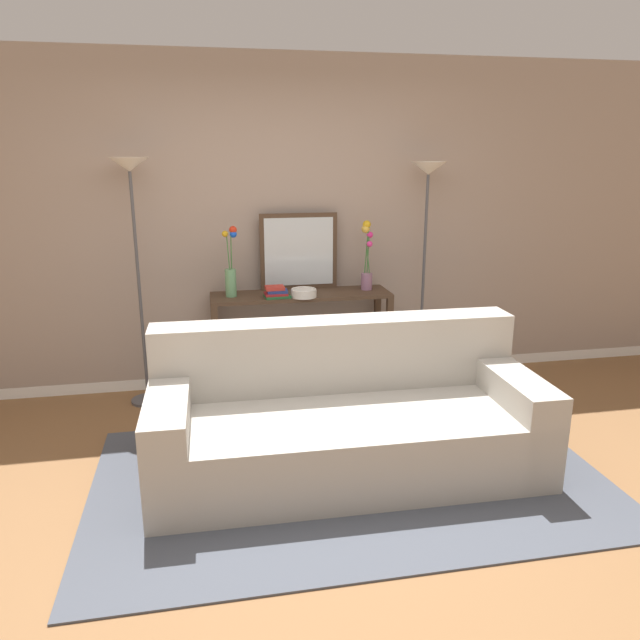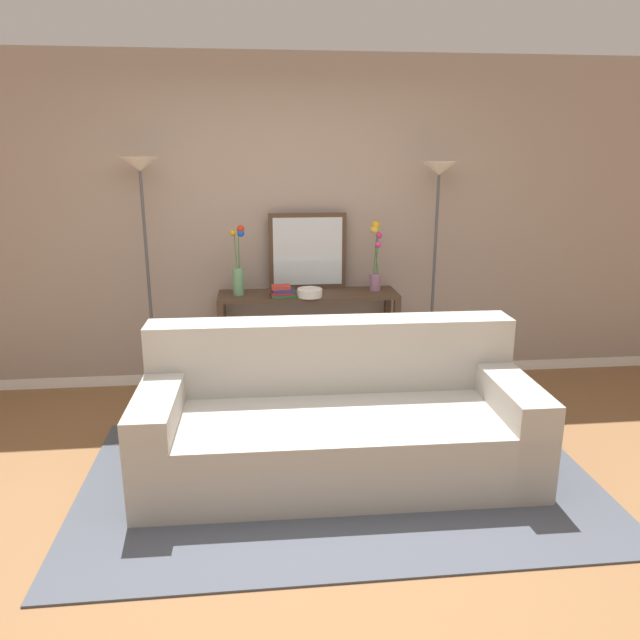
# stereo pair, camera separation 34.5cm
# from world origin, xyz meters

# --- Properties ---
(ground_plane) EXTENTS (16.00, 16.00, 0.02)m
(ground_plane) POSITION_xyz_m (0.00, 0.00, -0.01)
(ground_plane) COLOR brown
(back_wall) EXTENTS (12.00, 0.15, 2.65)m
(back_wall) POSITION_xyz_m (0.00, 2.11, 1.32)
(back_wall) COLOR white
(back_wall) RESTS_ON ground
(area_rug) EXTENTS (3.05, 1.81, 0.01)m
(area_rug) POSITION_xyz_m (0.25, 0.32, 0.01)
(area_rug) COLOR #474C56
(area_rug) RESTS_ON ground
(couch) EXTENTS (2.35, 1.02, 0.88)m
(couch) POSITION_xyz_m (0.25, 0.48, 0.31)
(couch) COLOR #ADA89E
(couch) RESTS_ON ground
(console_table) EXTENTS (1.43, 0.39, 0.82)m
(console_table) POSITION_xyz_m (0.20, 1.79, 0.58)
(console_table) COLOR #473323
(console_table) RESTS_ON ground
(floor_lamp_left) EXTENTS (0.28, 0.28, 1.87)m
(floor_lamp_left) POSITION_xyz_m (-1.04, 1.78, 1.47)
(floor_lamp_left) COLOR #4C4C51
(floor_lamp_left) RESTS_ON ground
(floor_lamp_right) EXTENTS (0.28, 0.28, 1.84)m
(floor_lamp_right) POSITION_xyz_m (1.22, 1.78, 1.44)
(floor_lamp_right) COLOR #4C4C51
(floor_lamp_right) RESTS_ON ground
(wall_mirror) EXTENTS (0.63, 0.02, 0.62)m
(wall_mirror) POSITION_xyz_m (0.21, 1.95, 1.13)
(wall_mirror) COLOR #473323
(wall_mirror) RESTS_ON console_table
(vase_tall_flowers) EXTENTS (0.11, 0.09, 0.55)m
(vase_tall_flowers) POSITION_xyz_m (-0.35, 1.79, 1.03)
(vase_tall_flowers) COLOR #669E6B
(vase_tall_flowers) RESTS_ON console_table
(vase_short_flowers) EXTENTS (0.10, 0.12, 0.56)m
(vase_short_flowers) POSITION_xyz_m (0.75, 1.83, 1.07)
(vase_short_flowers) COLOR gray
(vase_short_flowers) RESTS_ON console_table
(fruit_bowl) EXTENTS (0.20, 0.20, 0.06)m
(fruit_bowl) POSITION_xyz_m (0.20, 1.66, 0.86)
(fruit_bowl) COLOR silver
(fruit_bowl) RESTS_ON console_table
(book_stack) EXTENTS (0.20, 0.15, 0.09)m
(book_stack) POSITION_xyz_m (-0.01, 1.69, 0.86)
(book_stack) COLOR #236033
(book_stack) RESTS_ON console_table
(book_row_under_console) EXTENTS (0.28, 0.18, 0.13)m
(book_row_under_console) POSITION_xyz_m (-0.25, 1.79, 0.06)
(book_row_under_console) COLOR #B77F33
(book_row_under_console) RESTS_ON ground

